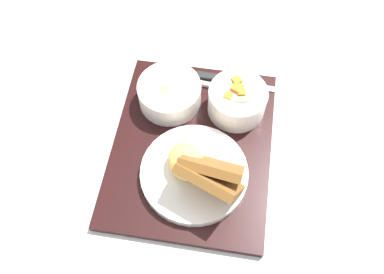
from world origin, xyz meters
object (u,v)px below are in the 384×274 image
Objects in this scene: spoon at (225,88)px; knife at (210,78)px; bowl_soup at (169,92)px; plate_main at (198,171)px; bowl_salad at (237,99)px.

knife is at bearing 155.53° from spoon.
bowl_soup is 0.64× the size of plate_main.
knife is 1.38× the size of spoon.
bowl_soup is at bearing -135.73° from knife.
plate_main is 0.23m from knife.
bowl_soup reaches higher than knife.
bowl_soup is 0.84× the size of spoon.
bowl_salad is 0.17m from plate_main.
knife is (-0.07, 0.06, -0.02)m from bowl_soup.
bowl_salad is at bearing -44.13° from knife.
plate_main reaches higher than bowl_salad.
bowl_salad is at bearing 168.97° from plate_main.
bowl_soup reaches higher than spoon.
plate_main is at bearing -92.06° from spoon.
bowl_salad is 0.06m from spoon.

